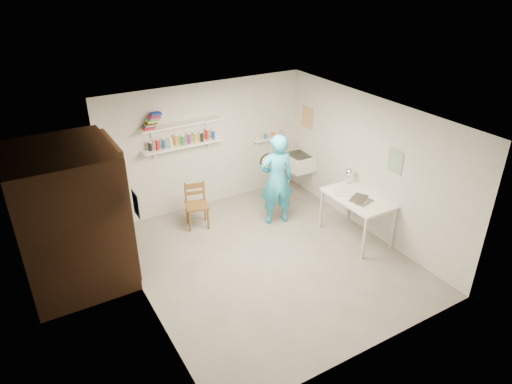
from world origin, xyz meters
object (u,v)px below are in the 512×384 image
wall_clock (268,161)px  desk_lamp (350,172)px  belfast_sink (298,162)px  work_table (356,217)px  man (277,180)px  wooden_chair (197,206)px

wall_clock → desk_lamp: (1.14, -0.89, -0.12)m
belfast_sink → desk_lamp: (0.09, -1.42, 0.31)m
wall_clock → work_table: size_ratio=0.26×
belfast_sink → wall_clock: 1.25m
work_table → desk_lamp: 0.80m
man → wooden_chair: size_ratio=2.03×
wall_clock → desk_lamp: bearing=-25.0°
man → work_table: man is taller
wooden_chair → work_table: 2.80m
belfast_sink → work_table: 1.92m
wall_clock → work_table: (0.94, -1.36, -0.74)m
desk_lamp → wooden_chair: bearing=152.5°
belfast_sink → man: 1.26m
belfast_sink → wooden_chair: (-2.31, -0.17, -0.28)m
desk_lamp → wall_clock: bearing=142.1°
wooden_chair → wall_clock: bearing=-1.4°
belfast_sink → work_table: (-0.11, -1.89, -0.30)m
belfast_sink → man: (-1.00, -0.75, 0.15)m
wooden_chair → work_table: size_ratio=0.70×
wall_clock → belfast_sink: bearing=39.8°
man → desk_lamp: size_ratio=11.43×
wooden_chair → desk_lamp: size_ratio=5.62×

